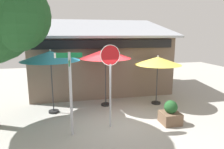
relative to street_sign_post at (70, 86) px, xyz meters
The scene contains 8 objects.
ground_plane 2.72m from the street_sign_post, 25.92° to the left, with size 28.00×28.00×0.10m, color #9E9B93.
cafe_building 6.05m from the street_sign_post, 72.07° to the left, with size 8.14×5.15×4.37m.
street_sign_post is the anchor object (origin of this frame).
stop_sign 1.46m from the street_sign_post, 12.06° to the left, with size 0.72×0.14×3.02m.
patio_umbrella_teal_left 2.45m from the street_sign_post, 108.48° to the left, with size 2.44×2.44×2.75m.
patio_umbrella_crimson_center 3.17m from the street_sign_post, 57.35° to the left, with size 2.38×2.38×2.77m.
patio_umbrella_mustard_right 4.72m from the street_sign_post, 28.86° to the left, with size 2.20×2.20×2.38m.
sidewalk_planter 3.92m from the street_sign_post, ahead, with size 0.70×0.70×0.92m.
Camera 1 is at (-1.92, -7.35, 3.38)m, focal length 32.20 mm.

